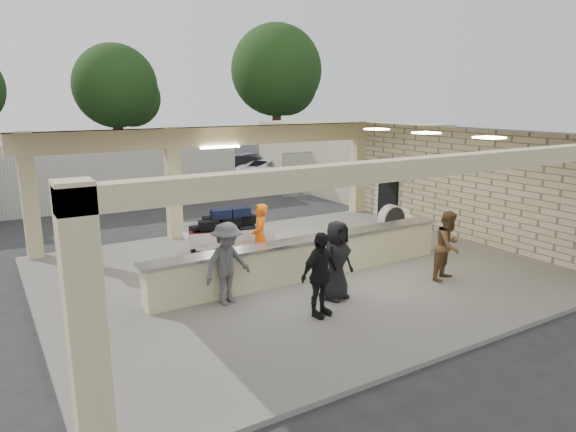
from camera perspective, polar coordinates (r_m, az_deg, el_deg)
ground at (r=13.11m, az=0.93°, el=-6.55°), size 120.00×120.00×0.00m
pavilion at (r=13.38m, az=0.20°, el=-0.13°), size 12.01×10.00×3.55m
baggage_counter at (r=12.52m, az=2.17°, el=-4.67°), size 8.20×0.58×0.98m
luggage_cart at (r=14.19m, az=-6.93°, el=-1.68°), size 2.53×1.88×1.33m
drum_fan at (r=16.53m, az=11.41°, el=-0.38°), size 0.91×0.50×1.01m
baggage_handler at (r=13.04m, az=-3.13°, el=-2.31°), size 0.63×0.70×1.70m
passenger_a at (r=12.86m, az=17.39°, el=-3.15°), size 0.88×0.57×1.68m
passenger_b at (r=10.24m, az=3.55°, el=-6.52°), size 1.08×0.61×1.73m
passenger_c at (r=10.89m, az=-6.76°, el=-5.27°), size 1.21×0.68×1.77m
passenger_d at (r=11.13m, az=5.42°, el=-4.92°), size 0.91×0.53×1.74m
car_white_a at (r=27.68m, az=-1.38°, el=5.18°), size 4.90×3.27×1.28m
car_white_b at (r=31.01m, az=5.58°, el=6.14°), size 4.75×2.00×1.47m
car_dark at (r=28.03m, az=-3.64°, el=5.42°), size 4.31×3.91×1.44m
container_white at (r=22.71m, az=-21.94°, el=4.39°), size 12.65×2.73×2.73m
fence at (r=26.44m, az=10.72°, el=5.50°), size 12.06×0.06×2.03m
tree_mid at (r=37.67m, az=-18.21°, el=13.20°), size 6.00×5.60×8.00m
tree_right at (r=41.34m, az=-1.01°, el=15.48°), size 7.20×7.00×10.00m
adjacent_building at (r=26.18m, az=6.84°, el=6.76°), size 6.00×8.00×3.20m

